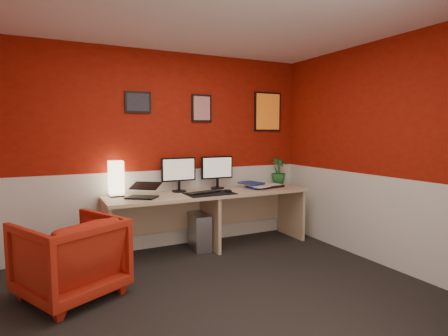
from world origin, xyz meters
TOP-DOWN VIEW (x-y plane):
  - ground at (0.00, 0.00)m, footprint 4.00×3.50m
  - ceiling at (0.00, 0.00)m, footprint 4.00×3.50m
  - wall_back at (0.00, 1.75)m, footprint 4.00×0.01m
  - wall_front at (0.00, -1.75)m, footprint 4.00×0.01m
  - wall_right at (2.00, 0.00)m, footprint 0.01×3.50m
  - wainscot_back at (0.00, 1.75)m, footprint 4.00×0.01m
  - wainscot_right at (2.00, 0.00)m, footprint 0.01×3.50m
  - desk at (0.50, 1.41)m, footprint 2.60×0.65m
  - shoji_lamp at (-0.62, 1.61)m, footprint 0.16×0.16m
  - laptop at (-0.38, 1.37)m, footprint 0.40×0.38m
  - monitor_left at (0.16, 1.61)m, footprint 0.45×0.06m
  - monitor_right at (0.71, 1.62)m, footprint 0.45×0.06m
  - desk_mat at (0.45, 1.29)m, footprint 0.60×0.38m
  - keyboard at (0.38, 1.34)m, footprint 0.44×0.23m
  - mouse at (0.69, 1.28)m, footprint 0.07×0.11m
  - book_bottom at (1.09, 1.42)m, footprint 0.23×0.29m
  - book_middle at (1.07, 1.37)m, footprint 0.24×0.32m
  - book_top at (1.03, 1.43)m, footprint 0.30×0.36m
  - zen_tray at (1.40, 1.42)m, footprint 0.38×0.30m
  - potted_plant at (1.70, 1.63)m, footprint 0.22×0.22m
  - pc_tower at (0.38, 1.46)m, footprint 0.25×0.47m
  - armchair at (-1.19, 0.71)m, footprint 1.06×1.07m
  - art_left at (-0.31, 1.74)m, footprint 0.32×0.02m
  - art_center at (0.53, 1.74)m, footprint 0.28×0.02m
  - art_right at (1.57, 1.74)m, footprint 0.44×0.02m

SIDE VIEW (x-z plane):
  - ground at x=0.00m, z-range -0.01..0.01m
  - pc_tower at x=0.38m, z-range 0.00..0.45m
  - armchair at x=-1.19m, z-range 0.00..0.73m
  - desk at x=0.50m, z-range 0.00..0.73m
  - wainscot_back at x=0.00m, z-range 0.00..1.00m
  - wainscot_right at x=2.00m, z-range 0.00..1.00m
  - desk_mat at x=0.45m, z-range 0.73..0.74m
  - book_bottom at x=1.09m, z-range 0.73..0.75m
  - keyboard at x=0.38m, z-range 0.74..0.75m
  - zen_tray at x=1.40m, z-range 0.73..0.76m
  - mouse at x=0.69m, z-range 0.74..0.77m
  - book_middle at x=1.07m, z-range 0.76..0.78m
  - book_top at x=1.03m, z-range 0.78..0.81m
  - laptop at x=-0.38m, z-range 0.73..0.95m
  - potted_plant at x=1.70m, z-range 0.73..1.11m
  - shoji_lamp at x=-0.62m, z-range 0.73..1.13m
  - monitor_left at x=0.16m, z-range 0.73..1.31m
  - monitor_right at x=0.71m, z-range 0.73..1.31m
  - wall_back at x=0.00m, z-range 0.00..2.50m
  - wall_front at x=0.00m, z-range 0.00..2.50m
  - wall_right at x=2.00m, z-range 0.00..2.50m
  - art_right at x=1.57m, z-range 1.50..2.06m
  - art_center at x=0.53m, z-range 1.62..1.98m
  - art_left at x=-0.31m, z-range 1.72..1.98m
  - ceiling at x=0.00m, z-range 2.50..2.50m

